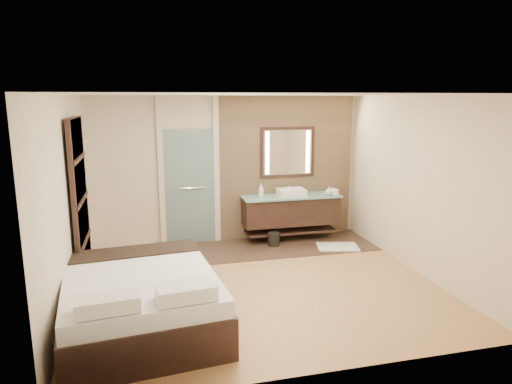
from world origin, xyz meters
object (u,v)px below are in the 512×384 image
object	(u,v)px
mirror_unit	(288,152)
waste_bin	(274,239)
vanity	(291,210)
bed	(141,300)

from	to	relation	value
mirror_unit	waste_bin	bearing A→B (deg)	-128.18
vanity	mirror_unit	xyz separation A→B (m)	(0.00, 0.24, 1.07)
bed	waste_bin	distance (m)	3.44
vanity	mirror_unit	size ratio (longest dim) A/B	1.75
waste_bin	bed	bearing A→B (deg)	-132.85
mirror_unit	bed	bearing A→B (deg)	-132.09
mirror_unit	waste_bin	size ratio (longest dim) A/B	4.07
vanity	waste_bin	distance (m)	0.67
mirror_unit	waste_bin	distance (m)	1.66
bed	mirror_unit	bearing A→B (deg)	42.04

